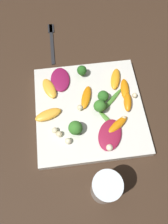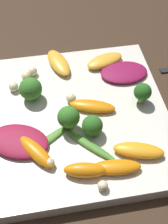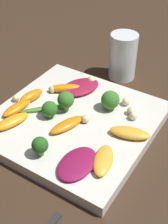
{
  "view_description": "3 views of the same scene",
  "coord_description": "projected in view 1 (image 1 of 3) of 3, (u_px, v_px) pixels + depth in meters",
  "views": [
    {
      "loc": [
        0.27,
        -0.05,
        0.59
      ],
      "look_at": [
        0.01,
        -0.02,
        0.03
      ],
      "focal_mm": 35.0,
      "sensor_mm": 36.0,
      "label": 1
    },
    {
      "loc": [
        0.04,
        0.32,
        0.42
      ],
      "look_at": [
        -0.02,
        0.01,
        0.04
      ],
      "focal_mm": 50.0,
      "sensor_mm": 36.0,
      "label": 2
    },
    {
      "loc": [
        -0.4,
        -0.28,
        0.43
      ],
      "look_at": [
        0.01,
        -0.02,
        0.04
      ],
      "focal_mm": 50.0,
      "sensor_mm": 36.0,
      "label": 3
    }
  ],
  "objects": [
    {
      "name": "broccoli_floret_3",
      "position": [
        100.0,
        106.0,
        0.6
      ],
      "size": [
        0.03,
        0.03,
        0.04
      ],
      "color": "#7A9E51",
      "rests_on": "plate"
    },
    {
      "name": "macadamia_nut_4",
      "position": [
        124.0,
        118.0,
        0.61
      ],
      "size": [
        0.02,
        0.02,
        0.02
      ],
      "color": "beige",
      "rests_on": "plate"
    },
    {
      "name": "broccoli_floret_2",
      "position": [
        82.0,
        70.0,
        0.66
      ],
      "size": [
        0.03,
        0.03,
        0.04
      ],
      "color": "#84AD5B",
      "rests_on": "plate"
    },
    {
      "name": "drinking_glass",
      "position": [
        105.0,
        188.0,
        0.51
      ],
      "size": [
        0.07,
        0.07,
        0.11
      ],
      "color": "white",
      "rests_on": "ground_plane"
    },
    {
      "name": "orange_segment_6",
      "position": [
        49.0,
        88.0,
        0.65
      ],
      "size": [
        0.08,
        0.05,
        0.02
      ],
      "color": "#FCAD33",
      "rests_on": "plate"
    },
    {
      "name": "radicchio_leaf_1",
      "position": [
        110.0,
        135.0,
        0.59
      ],
      "size": [
        0.11,
        0.09,
        0.01
      ],
      "color": "maroon",
      "rests_on": "plate"
    },
    {
      "name": "orange_segment_0",
      "position": [
        125.0,
        89.0,
        0.65
      ],
      "size": [
        0.08,
        0.03,
        0.02
      ],
      "color": "orange",
      "rests_on": "plate"
    },
    {
      "name": "macadamia_nut_2",
      "position": [
        109.0,
        148.0,
        0.57
      ],
      "size": [
        0.02,
        0.02,
        0.02
      ],
      "color": "beige",
      "rests_on": "plate"
    },
    {
      "name": "orange_segment_3",
      "position": [
        115.0,
        79.0,
        0.66
      ],
      "size": [
        0.08,
        0.05,
        0.02
      ],
      "color": "orange",
      "rests_on": "plate"
    },
    {
      "name": "broccoli_floret_1",
      "position": [
        103.0,
        96.0,
        0.63
      ],
      "size": [
        0.03,
        0.03,
        0.04
      ],
      "color": "#84AD5B",
      "rests_on": "plate"
    },
    {
      "name": "macadamia_nut_3",
      "position": [
        55.0,
        130.0,
        0.59
      ],
      "size": [
        0.02,
        0.02,
        0.02
      ],
      "color": "beige",
      "rests_on": "plate"
    },
    {
      "name": "macadamia_nut_5",
      "position": [
        59.0,
        134.0,
        0.59
      ],
      "size": [
        0.02,
        0.02,
        0.02
      ],
      "color": "beige",
      "rests_on": "plate"
    },
    {
      "name": "broccoli_floret_0",
      "position": [
        75.0,
        128.0,
        0.58
      ],
      "size": [
        0.04,
        0.04,
        0.04
      ],
      "color": "#7A9E51",
      "rests_on": "plate"
    },
    {
      "name": "macadamia_nut_0",
      "position": [
        68.0,
        141.0,
        0.58
      ],
      "size": [
        0.02,
        0.02,
        0.02
      ],
      "color": "beige",
      "rests_on": "plate"
    },
    {
      "name": "radicchio_leaf_0",
      "position": [
        60.0,
        79.0,
        0.67
      ],
      "size": [
        0.09,
        0.06,
        0.01
      ],
      "color": "maroon",
      "rests_on": "plate"
    },
    {
      "name": "arugula_sprig_1",
      "position": [
        108.0,
        120.0,
        0.61
      ],
      "size": [
        0.07,
        0.05,
        0.01
      ],
      "color": "#518E33",
      "rests_on": "plate"
    },
    {
      "name": "arugula_sprig_0",
      "position": [
        112.0,
        100.0,
        0.64
      ],
      "size": [
        0.08,
        0.08,
        0.01
      ],
      "color": "#47842D",
      "rests_on": "plate"
    },
    {
      "name": "macadamia_nut_6",
      "position": [
        80.0,
        108.0,
        0.62
      ],
      "size": [
        0.02,
        0.02,
        0.02
      ],
      "color": "beige",
      "rests_on": "plate"
    },
    {
      "name": "plate",
      "position": [
        89.0,
        110.0,
        0.64
      ],
      "size": [
        0.31,
        0.31,
        0.02
      ],
      "color": "silver",
      "rests_on": "ground_plane"
    },
    {
      "name": "orange_segment_5",
      "position": [
        86.0,
        97.0,
        0.64
      ],
      "size": [
        0.08,
        0.05,
        0.01
      ],
      "color": "orange",
      "rests_on": "plate"
    },
    {
      "name": "orange_segment_4",
      "position": [
        128.0,
        103.0,
        0.63
      ],
      "size": [
        0.06,
        0.03,
        0.02
      ],
      "color": "orange",
      "rests_on": "plate"
    },
    {
      "name": "orange_segment_1",
      "position": [
        48.0,
        115.0,
        0.61
      ],
      "size": [
        0.05,
        0.08,
        0.02
      ],
      "color": "#FCAD33",
      "rests_on": "plate"
    },
    {
      "name": "macadamia_nut_1",
      "position": [
        135.0,
        95.0,
        0.64
      ],
      "size": [
        0.01,
        0.01,
        0.01
      ],
      "color": "beige",
      "rests_on": "plate"
    },
    {
      "name": "ground_plane",
      "position": [
        89.0,
        111.0,
        0.65
      ],
      "size": [
        2.4,
        2.4,
        0.0
      ],
      "primitive_type": "plane",
      "color": "#382619"
    },
    {
      "name": "orange_segment_2",
      "position": [
        117.0,
        125.0,
        0.6
      ],
      "size": [
        0.06,
        0.07,
        0.02
      ],
      "color": "orange",
      "rests_on": "plate"
    },
    {
      "name": "fork",
      "position": [
        52.0,
        39.0,
        0.77
      ],
      "size": [
        0.18,
        0.02,
        0.01
      ],
      "color": "#262628",
      "rests_on": "ground_plane"
    }
  ]
}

